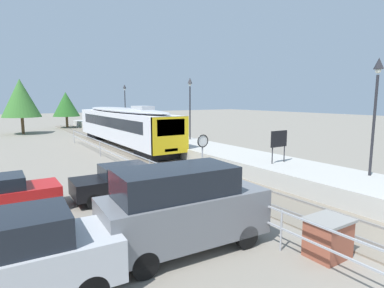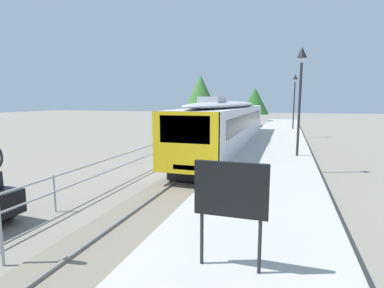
% 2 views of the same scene
% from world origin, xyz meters
% --- Properties ---
extents(ground_plane, '(160.00, 160.00, 0.00)m').
position_xyz_m(ground_plane, '(-3.00, 22.00, 0.00)').
color(ground_plane, gray).
extents(track_rails, '(3.20, 60.00, 0.14)m').
position_xyz_m(track_rails, '(0.00, 22.00, 0.03)').
color(track_rails, slate).
rests_on(track_rails, ground).
extents(commuter_train, '(2.82, 18.61, 3.74)m').
position_xyz_m(commuter_train, '(0.00, 24.77, 2.14)').
color(commuter_train, silver).
rests_on(commuter_train, track_rails).
extents(station_platform, '(3.90, 60.00, 0.90)m').
position_xyz_m(station_platform, '(3.25, 22.00, 0.45)').
color(station_platform, '#B7B5AD').
rests_on(station_platform, ground).
extents(platform_lamp_near_end, '(0.34, 0.34, 5.35)m').
position_xyz_m(platform_lamp_near_end, '(4.46, 4.57, 4.62)').
color(platform_lamp_near_end, '#232328').
rests_on(platform_lamp_near_end, station_platform).
extents(platform_lamp_mid_platform, '(0.34, 0.34, 5.35)m').
position_xyz_m(platform_lamp_mid_platform, '(4.46, 20.23, 4.62)').
color(platform_lamp_mid_platform, '#232328').
rests_on(platform_lamp_mid_platform, station_platform).
extents(platform_lamp_far_end, '(0.34, 0.34, 5.35)m').
position_xyz_m(platform_lamp_far_end, '(4.46, 35.89, 4.62)').
color(platform_lamp_far_end, '#232328').
rests_on(platform_lamp_far_end, station_platform).
extents(platform_notice_board, '(1.20, 0.08, 1.80)m').
position_xyz_m(platform_notice_board, '(3.11, 8.90, 2.19)').
color(platform_notice_board, '#232328').
rests_on(platform_notice_board, station_platform).
extents(speed_limit_sign, '(0.61, 0.10, 2.81)m').
position_xyz_m(speed_limit_sign, '(-2.00, 8.93, 2.12)').
color(speed_limit_sign, '#9EA0A5').
rests_on(speed_limit_sign, ground).
extents(brick_utility_cabinet, '(1.21, 0.99, 1.13)m').
position_xyz_m(brick_utility_cabinet, '(-2.45, 2.05, 0.57)').
color(brick_utility_cabinet, brown).
rests_on(brick_utility_cabinet, ground).
extents(carpark_fence, '(0.06, 36.06, 1.25)m').
position_xyz_m(carpark_fence, '(-3.30, 12.00, 0.91)').
color(carpark_fence, '#9EA0A5').
rests_on(carpark_fence, ground).
extents(parked_van_grey, '(5.00, 2.20, 2.51)m').
position_xyz_m(parked_van_grey, '(-5.68, 4.62, 1.29)').
color(parked_van_grey, slate).
rests_on(parked_van_grey, ground).
extents(parked_suv_silver, '(4.69, 2.12, 2.04)m').
position_xyz_m(parked_suv_silver, '(-10.17, 4.41, 1.06)').
color(parked_suv_silver, '#B7BABF').
rests_on(parked_suv_silver, ground).
extents(parked_hatchback_black, '(4.04, 1.86, 1.53)m').
position_xyz_m(parked_hatchback_black, '(-5.54, 10.30, 0.79)').
color(parked_hatchback_black, black).
rests_on(parked_hatchback_black, ground).
extents(parked_hatchback_red, '(4.01, 1.78, 1.53)m').
position_xyz_m(parked_hatchback_red, '(-10.09, 10.76, 0.79)').
color(parked_hatchback_red, red).
rests_on(parked_hatchback_red, ground).
extents(tree_behind_carpark, '(3.89, 3.89, 5.46)m').
position_xyz_m(tree_behind_carpark, '(-0.54, 47.43, 3.62)').
color(tree_behind_carpark, brown).
rests_on(tree_behind_carpark, ground).
extents(tree_behind_station_far, '(4.63, 4.63, 6.92)m').
position_xyz_m(tree_behind_station_far, '(-6.93, 41.99, 4.53)').
color(tree_behind_station_far, brown).
rests_on(tree_behind_station_far, ground).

